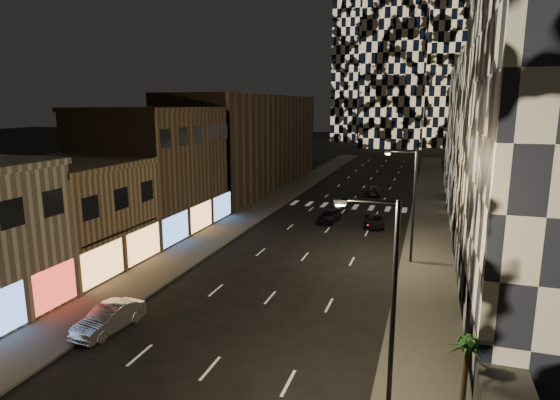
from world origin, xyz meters
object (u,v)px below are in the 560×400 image
Objects in this scene: car_dark_rightlane at (374,221)px; car_dark_midlane at (329,216)px; streetlight_near at (388,294)px; streetlight_far at (411,199)px; palm_tree at (467,350)px; car_silver_parked at (109,318)px; car_dark_oncoming at (373,191)px.

car_dark_midlane is at bearing 167.84° from car_dark_rightlane.
car_dark_rightlane is at bearing 97.26° from streetlight_near.
palm_tree is (3.15, -19.04, -2.38)m from streetlight_far.
streetlight_near is at bearing -67.45° from car_dark_midlane.
palm_tree is at bearing -80.62° from streetlight_far.
streetlight_near is at bearing -90.00° from streetlight_far.
car_dark_midlane is (-8.85, 31.33, -4.63)m from streetlight_near.
streetlight_far reaches higher than palm_tree.
car_silver_parked is (-15.55, 2.79, -4.61)m from streetlight_near.
car_dark_midlane reaches higher than car_dark_rightlane.
streetlight_near is 2.63× the size of palm_tree.
streetlight_far is 2.63× the size of palm_tree.
palm_tree is (9.30, -47.47, 2.29)m from car_dark_oncoming.
streetlight_near is 2.13× the size of car_dark_midlane.
car_dark_oncoming is (-6.16, 48.42, -4.67)m from streetlight_near.
palm_tree is (7.08, -29.88, 2.36)m from car_dark_rightlane.
streetlight_near is 49.04m from car_dark_oncoming.
car_dark_rightlane is at bearing 92.63° from car_dark_oncoming.
streetlight_near is 1.92× the size of car_dark_oncoming.
streetlight_near is 32.88m from car_dark_midlane.
car_dark_rightlane is at bearing 73.96° from car_silver_parked.
car_silver_parked is at bearing -96.45° from car_dark_midlane.
streetlight_near reaches higher than car_silver_parked.
car_dark_oncoming is 1.37× the size of palm_tree.
car_dark_midlane is at bearing 76.45° from car_dark_oncoming.
car_silver_parked is 46.59m from car_dark_oncoming.
car_silver_parked is 0.96× the size of car_dark_oncoming.
streetlight_far is (0.00, 20.00, 0.00)m from streetlight_near.
streetlight_near is at bearing -89.21° from car_dark_rightlane.
car_dark_rightlane is 1.28× the size of palm_tree.
palm_tree is at bearing -61.68° from car_dark_midlane.
car_dark_midlane is 4.95m from car_dark_rightlane.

